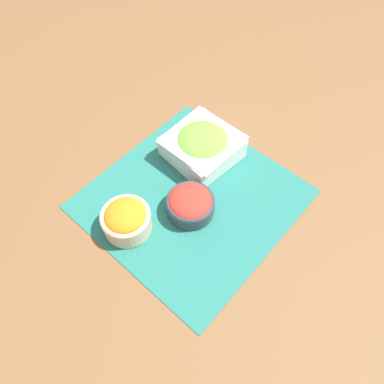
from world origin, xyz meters
name	(u,v)px	position (x,y,z in m)	size (l,w,h in m)	color
ground_plane	(192,199)	(0.00, 0.00, 0.00)	(3.00, 3.00, 0.00)	brown
placemat	(192,199)	(0.00, 0.00, 0.00)	(0.49, 0.48, 0.00)	#236B60
tomato_bowl	(190,203)	(-0.03, -0.02, 0.04)	(0.12, 0.12, 0.06)	#333842
lettuce_bowl	(202,145)	(0.13, 0.07, 0.05)	(0.19, 0.19, 0.08)	white
carrot_bowl	(126,219)	(-0.17, 0.06, 0.04)	(0.12, 0.12, 0.07)	beige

